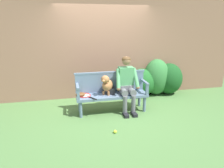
# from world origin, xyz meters

# --- Properties ---
(ground_plane) EXTENTS (40.00, 40.00, 0.00)m
(ground_plane) POSITION_xyz_m (0.00, 0.00, 0.00)
(ground_plane) COLOR #4C753D
(brick_garden_fence) EXTENTS (8.00, 0.30, 2.70)m
(brick_garden_fence) POSITION_xyz_m (0.00, 1.25, 1.35)
(brick_garden_fence) COLOR #936651
(brick_garden_fence) RESTS_ON ground
(hedge_bush_mid_left) EXTENTS (0.78, 0.76, 0.79)m
(hedge_bush_mid_left) POSITION_xyz_m (1.08, 0.91, 0.40)
(hedge_bush_mid_left) COLOR #1E5B23
(hedge_bush_mid_left) RESTS_ON ground
(hedge_bush_far_right) EXTENTS (0.78, 0.77, 0.91)m
(hedge_bush_far_right) POSITION_xyz_m (1.93, 0.91, 0.46)
(hedge_bush_far_right) COLOR #194C1E
(hedge_bush_far_right) RESTS_ON ground
(hedge_bush_mid_right) EXTENTS (0.74, 0.69, 1.05)m
(hedge_bush_mid_right) POSITION_xyz_m (1.53, 0.92, 0.53)
(hedge_bush_mid_right) COLOR #337538
(hedge_bush_mid_right) RESTS_ON ground
(garden_bench) EXTENTS (1.66, 0.47, 0.43)m
(garden_bench) POSITION_xyz_m (0.00, 0.00, 0.38)
(garden_bench) COLOR slate
(garden_bench) RESTS_ON ground
(bench_backrest) EXTENTS (1.70, 0.06, 0.50)m
(bench_backrest) POSITION_xyz_m (0.00, 0.21, 0.69)
(bench_backrest) COLOR slate
(bench_backrest) RESTS_ON garden_bench
(bench_armrest_left_end) EXTENTS (0.06, 0.47, 0.28)m
(bench_armrest_left_end) POSITION_xyz_m (-0.79, -0.08, 0.63)
(bench_armrest_left_end) COLOR slate
(bench_armrest_left_end) RESTS_ON garden_bench
(bench_armrest_right_end) EXTENTS (0.06, 0.47, 0.28)m
(bench_armrest_right_end) POSITION_xyz_m (0.79, -0.08, 0.63)
(bench_armrest_right_end) COLOR slate
(bench_armrest_right_end) RESTS_ON garden_bench
(person_seated) EXTENTS (0.56, 0.64, 1.30)m
(person_seated) POSITION_xyz_m (0.35, -0.01, 0.71)
(person_seated) COLOR black
(person_seated) RESTS_ON ground
(dog_on_bench) EXTENTS (0.38, 0.46, 0.48)m
(dog_on_bench) POSITION_xyz_m (-0.12, 0.02, 0.68)
(dog_on_bench) COLOR #AD7042
(dog_on_bench) RESTS_ON garden_bench
(tennis_racket) EXTENTS (0.45, 0.55, 0.03)m
(tennis_racket) POSITION_xyz_m (-0.63, 0.01, 0.44)
(tennis_racket) COLOR red
(tennis_racket) RESTS_ON garden_bench
(baseball_glove) EXTENTS (0.25, 0.21, 0.09)m
(baseball_glove) POSITION_xyz_m (-0.73, 0.01, 0.48)
(baseball_glove) COLOR brown
(baseball_glove) RESTS_ON garden_bench
(sports_bag) EXTENTS (0.33, 0.27, 0.14)m
(sports_bag) POSITION_xyz_m (-0.06, 0.07, 0.50)
(sports_bag) COLOR #232328
(sports_bag) RESTS_ON garden_bench
(tennis_ball) EXTENTS (0.07, 0.07, 0.07)m
(tennis_ball) POSITION_xyz_m (-0.16, -1.00, 0.03)
(tennis_ball) COLOR #CCDB33
(tennis_ball) RESTS_ON ground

